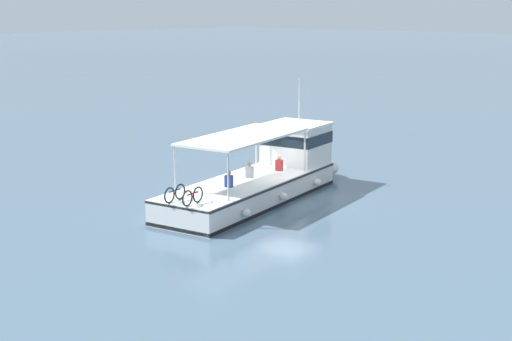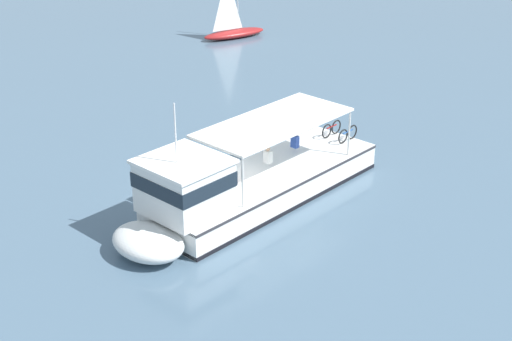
% 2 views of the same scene
% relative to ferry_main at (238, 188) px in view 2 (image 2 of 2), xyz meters
% --- Properties ---
extents(ground_plane, '(400.00, 400.00, 0.00)m').
position_rel_ferry_main_xyz_m(ground_plane, '(-0.30, 1.06, -1.02)').
color(ground_plane, slate).
extents(ferry_main, '(13.06, 5.49, 5.32)m').
position_rel_ferry_main_xyz_m(ferry_main, '(0.00, 0.00, 0.00)').
color(ferry_main, white).
rests_on(ferry_main, ground).
extents(sailboat_horizon_west, '(4.90, 1.80, 5.40)m').
position_rel_ferry_main_xyz_m(sailboat_horizon_west, '(14.75, 21.65, -0.47)').
color(sailboat_horizon_west, maroon).
rests_on(sailboat_horizon_west, ground).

